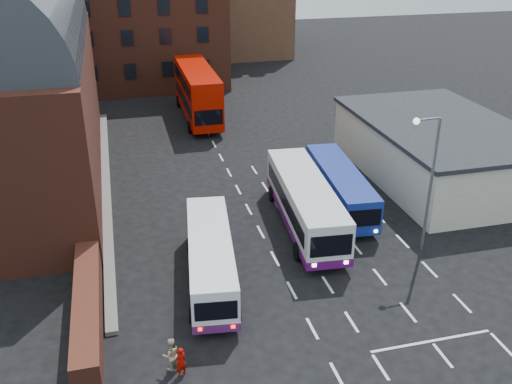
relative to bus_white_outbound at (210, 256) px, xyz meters
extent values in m
plane|color=black|center=(3.92, -4.29, -1.57)|extent=(180.00, 180.00, 0.00)
cube|color=#602B1E|center=(-11.58, 16.71, 3.43)|extent=(12.00, 28.00, 10.00)
cube|color=#602B1E|center=(-6.28, -2.29, -0.67)|extent=(1.20, 10.00, 1.80)
cube|color=beige|center=(18.92, 9.71, 0.43)|extent=(10.00, 16.00, 4.00)
cube|color=#282B30|center=(18.92, 9.71, 2.53)|extent=(10.40, 16.40, 0.30)
cube|color=brown|center=(-2.08, 41.71, 3.93)|extent=(22.00, 10.00, 11.00)
cube|color=brown|center=(9.92, 61.71, 4.43)|extent=(22.00, 22.00, 12.00)
cube|color=white|center=(0.00, 0.00, -0.02)|extent=(3.41, 9.92, 2.21)
cube|color=black|center=(0.00, 0.00, 0.11)|extent=(3.32, 8.74, 0.80)
cylinder|color=black|center=(-0.71, 3.21, -1.12)|extent=(0.36, 0.91, 0.88)
cylinder|color=black|center=(-1.53, -3.28, -1.12)|extent=(0.36, 0.91, 0.88)
cylinder|color=black|center=(1.48, 2.93, -1.12)|extent=(0.36, 0.91, 0.88)
cylinder|color=black|center=(0.67, -3.56, -1.12)|extent=(0.36, 0.91, 0.88)
cube|color=silver|center=(6.73, 4.46, 0.25)|extent=(3.55, 11.60, 2.60)
cube|color=black|center=(6.73, 4.46, 0.41)|extent=(3.51, 10.41, 0.93)
cylinder|color=black|center=(7.72, 0.73, -1.05)|extent=(0.38, 1.06, 1.04)
cylinder|color=black|center=(8.37, 8.38, -1.05)|extent=(0.38, 1.06, 1.04)
cylinder|color=black|center=(5.14, 0.95, -1.05)|extent=(0.38, 1.06, 1.04)
cylinder|color=black|center=(5.78, 8.60, -1.05)|extent=(0.38, 1.06, 1.04)
cube|color=navy|center=(9.92, 6.60, 0.00)|extent=(3.08, 10.01, 2.24)
cube|color=black|center=(9.92, 6.60, 0.14)|extent=(3.04, 8.82, 0.81)
cylinder|color=black|center=(10.77, 3.38, -1.12)|extent=(0.33, 0.91, 0.90)
cylinder|color=black|center=(11.34, 9.98, -1.12)|extent=(0.33, 0.91, 0.90)
cylinder|color=black|center=(8.54, 3.58, -1.12)|extent=(0.33, 0.91, 0.90)
cylinder|color=black|center=(9.11, 10.18, -1.12)|extent=(0.33, 0.91, 0.90)
cube|color=#BA0E00|center=(3.77, 27.93, 1.20)|extent=(2.86, 12.42, 4.40)
cube|color=black|center=(3.77, 27.93, 0.58)|extent=(2.91, 11.22, 1.02)
cylinder|color=black|center=(5.17, 23.98, -1.00)|extent=(0.32, 1.13, 1.13)
cylinder|color=black|center=(5.19, 32.33, -1.00)|extent=(0.32, 1.13, 1.13)
cylinder|color=black|center=(2.35, 23.99, -1.00)|extent=(0.32, 1.13, 1.13)
cylinder|color=black|center=(2.37, 32.34, -1.00)|extent=(0.32, 1.13, 1.13)
cylinder|color=slate|center=(12.52, 0.11, 2.48)|extent=(0.16, 0.16, 8.09)
cylinder|color=slate|center=(11.82, 0.08, 6.52)|extent=(1.42, 0.16, 0.10)
sphere|color=#FFF2CC|center=(11.11, 0.05, 6.47)|extent=(0.36, 0.36, 0.36)
imported|color=#A10901|center=(-2.48, -6.60, -0.86)|extent=(0.62, 0.54, 1.42)
imported|color=#B6A98B|center=(-2.82, -6.15, -0.78)|extent=(0.85, 0.71, 1.58)
camera|label=1|loc=(-3.99, -25.37, 15.84)|focal=40.00mm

